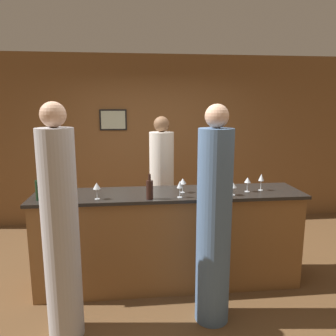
# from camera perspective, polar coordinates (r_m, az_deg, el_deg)

# --- Properties ---
(ground_plane) EXTENTS (14.00, 14.00, 0.00)m
(ground_plane) POSITION_cam_1_polar(r_m,az_deg,el_deg) (3.95, 0.23, -19.32)
(ground_plane) COLOR brown
(back_wall) EXTENTS (8.00, 0.08, 2.80)m
(back_wall) POSITION_cam_1_polar(r_m,az_deg,el_deg) (5.55, -2.24, 4.83)
(back_wall) COLOR brown
(back_wall) RESTS_ON ground_plane
(bar_counter) EXTENTS (2.89, 0.62, 1.06)m
(bar_counter) POSITION_cam_1_polar(r_m,az_deg,el_deg) (3.71, 0.24, -12.19)
(bar_counter) COLOR brown
(bar_counter) RESTS_ON ground_plane
(bartender) EXTENTS (0.32, 0.32, 1.85)m
(bartender) POSITION_cam_1_polar(r_m,az_deg,el_deg) (4.36, -1.09, -4.00)
(bartender) COLOR silver
(bartender) RESTS_ON ground_plane
(guest_0) EXTENTS (0.30, 0.30, 2.02)m
(guest_0) POSITION_cam_1_polar(r_m,az_deg,el_deg) (2.90, -18.19, -10.47)
(guest_0) COLOR #B2B2B7
(guest_0) RESTS_ON ground_plane
(guest_1) EXTENTS (0.31, 0.31, 2.00)m
(guest_1) POSITION_cam_1_polar(r_m,az_deg,el_deg) (3.00, 7.99, -9.58)
(guest_1) COLOR #4C6B93
(guest_1) RESTS_ON ground_plane
(wine_bottle_0) EXTENTS (0.07, 0.07, 0.26)m
(wine_bottle_0) POSITION_cam_1_polar(r_m,az_deg,el_deg) (3.27, -3.21, -3.71)
(wine_bottle_0) COLOR black
(wine_bottle_0) RESTS_ON bar_counter
(wine_bottle_1) EXTENTS (0.08, 0.08, 0.27)m
(wine_bottle_1) POSITION_cam_1_polar(r_m,az_deg,el_deg) (3.48, -21.48, -3.51)
(wine_bottle_1) COLOR black
(wine_bottle_1) RESTS_ON bar_counter
(wine_glass_0) EXTENTS (0.08, 0.08, 0.14)m
(wine_glass_0) POSITION_cam_1_polar(r_m,az_deg,el_deg) (3.47, 11.23, -2.94)
(wine_glass_0) COLOR silver
(wine_glass_0) RESTS_ON bar_counter
(wine_glass_1) EXTENTS (0.08, 0.08, 0.16)m
(wine_glass_1) POSITION_cam_1_polar(r_m,az_deg,el_deg) (3.50, 2.59, -2.37)
(wine_glass_1) COLOR silver
(wine_glass_1) RESTS_ON bar_counter
(wine_glass_2) EXTENTS (0.06, 0.06, 0.17)m
(wine_glass_2) POSITION_cam_1_polar(r_m,az_deg,el_deg) (3.32, 2.07, -3.01)
(wine_glass_2) COLOR silver
(wine_glass_2) RESTS_ON bar_counter
(wine_glass_3) EXTENTS (0.07, 0.07, 0.16)m
(wine_glass_3) POSITION_cam_1_polar(r_m,az_deg,el_deg) (3.64, 13.70, -2.14)
(wine_glass_3) COLOR silver
(wine_glass_3) RESTS_ON bar_counter
(wine_glass_4) EXTENTS (0.08, 0.08, 0.17)m
(wine_glass_4) POSITION_cam_1_polar(r_m,az_deg,el_deg) (3.33, -12.31, -3.14)
(wine_glass_4) COLOR silver
(wine_glass_4) RESTS_ON bar_counter
(wine_glass_5) EXTENTS (0.06, 0.06, 0.19)m
(wine_glass_5) POSITION_cam_1_polar(r_m,az_deg,el_deg) (3.73, 15.94, -1.68)
(wine_glass_5) COLOR silver
(wine_glass_5) RESTS_ON bar_counter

